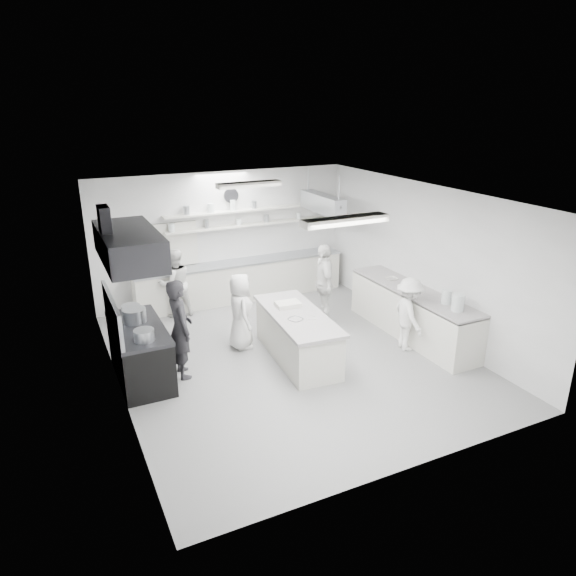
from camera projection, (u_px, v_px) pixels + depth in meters
name	position (u px, v px, depth m)	size (l,w,h in m)	color
floor	(289.00, 357.00, 9.77)	(6.00, 7.00, 0.02)	gray
ceiling	(289.00, 195.00, 8.74)	(6.00, 7.00, 0.02)	silver
wall_back	(224.00, 237.00, 12.22)	(6.00, 0.04, 3.00)	silver
wall_front	(415.00, 366.00, 6.29)	(6.00, 0.04, 3.00)	silver
wall_left	(112.00, 308.00, 8.04)	(0.04, 7.00, 3.00)	silver
wall_right	(424.00, 259.00, 10.48)	(0.04, 7.00, 3.00)	silver
stove	(140.00, 354.00, 8.89)	(0.80, 1.80, 0.90)	black
exhaust_hood	(129.00, 245.00, 8.25)	(0.85, 2.00, 0.50)	#252529
back_counter	(242.00, 281.00, 12.44)	(5.00, 0.60, 0.92)	beige
shelf_lower	(253.00, 224.00, 12.31)	(4.20, 0.26, 0.04)	beige
shelf_upper	(253.00, 209.00, 12.20)	(4.20, 0.26, 0.04)	beige
pass_through_window	(169.00, 245.00, 11.70)	(1.30, 0.04, 1.00)	black
wall_clock	(231.00, 195.00, 11.95)	(0.32, 0.32, 0.05)	silver
right_counter	(412.00, 314.00, 10.51)	(0.74, 3.30, 0.94)	beige
pot_rack	(322.00, 203.00, 11.83)	(0.30, 1.60, 0.40)	#A1A5AB
light_fixture_front	(345.00, 220.00, 7.24)	(1.30, 0.25, 0.10)	beige
light_fixture_rear	(249.00, 184.00, 10.29)	(1.30, 0.25, 0.10)	beige
prep_island	(297.00, 337.00, 9.60)	(0.84, 2.25, 0.83)	beige
stove_pot	(135.00, 317.00, 8.87)	(0.39, 0.39, 0.29)	#A1A5AB
cook_stove	(180.00, 329.00, 8.84)	(0.63, 0.42, 1.74)	#252428
cook_back	(175.00, 283.00, 11.37)	(0.74, 0.57, 1.52)	silver
cook_island_left	(240.00, 311.00, 9.92)	(0.72, 0.47, 1.48)	silver
cook_island_right	(324.00, 283.00, 11.08)	(1.00, 0.42, 1.70)	silver
cook_right	(409.00, 314.00, 9.85)	(0.92, 0.53, 1.42)	silver
bowl_island_a	(295.00, 320.00, 9.21)	(0.25, 0.25, 0.06)	#A1A5AB
bowl_island_b	(312.00, 319.00, 9.25)	(0.18, 0.18, 0.06)	beige
bowl_right	(391.00, 279.00, 10.97)	(0.24, 0.24, 0.06)	beige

